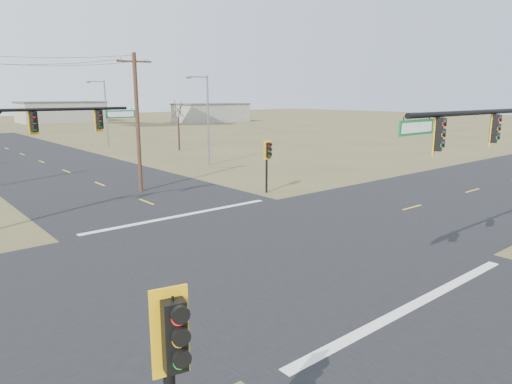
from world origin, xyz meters
TOP-DOWN VIEW (x-y plane):
  - ground at (0.00, 0.00)m, footprint 320.00×320.00m
  - road_ew at (0.00, 0.00)m, footprint 160.00×14.00m
  - road_ns at (0.00, 0.00)m, footprint 14.00×160.00m
  - stop_bar_near at (0.00, -7.50)m, footprint 12.00×0.40m
  - stop_bar_far at (0.00, 7.50)m, footprint 12.00×0.40m
  - mast_arm_near at (4.82, -7.50)m, footprint 10.34×0.60m
  - mast_arm_far at (-6.53, 11.09)m, footprint 8.83×0.57m
  - pedestal_signal_ne at (8.03, 9.08)m, footprint 0.67×0.58m
  - pedestal_signal_sw at (-10.27, -9.67)m, footprint 0.64×0.55m
  - utility_pole_near at (1.28, 15.41)m, footprint 2.35×0.62m
  - streetlight_a at (12.18, 23.01)m, footprint 2.44×0.22m
  - streetlight_b at (10.70, 44.91)m, footprint 2.46×0.36m
  - bare_tree_c at (16.51, 35.85)m, footprint 3.70×3.70m
  - warehouse_mid at (25.00, 110.00)m, footprint 20.00×12.00m
  - warehouse_right at (55.00, 85.00)m, footprint 18.00×10.00m

SIDE VIEW (x-z plane):
  - ground at x=0.00m, z-range 0.00..0.00m
  - road_ew at x=0.00m, z-range 0.00..0.02m
  - road_ns at x=0.00m, z-range 0.00..0.02m
  - stop_bar_near at x=0.00m, z-range 0.03..0.03m
  - stop_bar_far at x=0.00m, z-range 0.03..0.03m
  - warehouse_right at x=55.00m, z-range 0.00..4.50m
  - warehouse_mid at x=25.00m, z-range 0.00..5.00m
  - pedestal_signal_ne at x=8.03m, z-range 0.92..4.71m
  - pedestal_signal_sw at x=-10.27m, z-range 1.00..5.28m
  - mast_arm_far at x=-6.53m, z-range 1.51..8.23m
  - streetlight_a at x=12.18m, z-range 0.54..9.32m
  - streetlight_b at x=10.70m, z-range 0.54..9.33m
  - mast_arm_near at x=4.82m, z-range 1.58..8.46m
  - utility_pole_near at x=1.28m, z-range 0.18..9.92m
  - bare_tree_c at x=16.51m, z-range 1.89..8.54m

